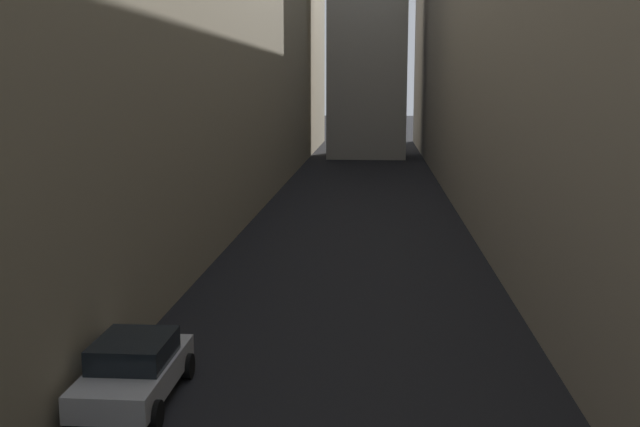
# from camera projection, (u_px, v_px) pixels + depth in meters

# --- Properties ---
(ground_plane) EXTENTS (264.00, 264.00, 0.00)m
(ground_plane) POSITION_uv_depth(u_px,v_px,m) (357.00, 222.00, 38.75)
(ground_plane) COLOR black
(building_block_left) EXTENTS (15.66, 108.00, 21.86)m
(building_block_left) POSITION_uv_depth(u_px,v_px,m) (108.00, 10.00, 39.84)
(building_block_left) COLOR gray
(building_block_left) RESTS_ON ground
(building_block_right) EXTENTS (13.24, 108.00, 19.22)m
(building_block_right) POSITION_uv_depth(u_px,v_px,m) (598.00, 33.00, 38.19)
(building_block_right) COLOR gray
(building_block_right) RESTS_ON ground
(parked_car_left_far) EXTENTS (1.97, 4.00, 1.45)m
(parked_car_left_far) POSITION_uv_depth(u_px,v_px,m) (134.00, 369.00, 16.87)
(parked_car_left_far) COLOR #B7B7BC
(parked_car_left_far) RESTS_ON ground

